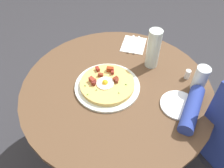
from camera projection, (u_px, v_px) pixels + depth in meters
name	position (u px, v px, depth m)	size (l,w,h in m)	color
ground_plane	(115.00, 149.00, 1.68)	(6.00, 6.00, 0.00)	#2D2D33
dining_table	(116.00, 106.00, 1.29)	(0.99, 0.99, 0.70)	brown
pizza_plate	(107.00, 86.00, 1.16)	(0.34, 0.34, 0.01)	silver
breakfast_pizza	(107.00, 84.00, 1.15)	(0.28, 0.28, 0.05)	tan
bread_plate	(179.00, 105.00, 1.08)	(0.18, 0.18, 0.01)	white
napkin	(134.00, 45.00, 1.40)	(0.17, 0.14, 0.00)	white
fork	(136.00, 45.00, 1.40)	(0.18, 0.01, 0.01)	silver
knife	(131.00, 44.00, 1.40)	(0.18, 0.01, 0.01)	silver
water_glass	(200.00, 79.00, 1.11)	(0.07, 0.07, 0.14)	silver
water_bottle	(153.00, 49.00, 1.20)	(0.07, 0.07, 0.23)	silver
salt_shaker	(188.00, 74.00, 1.19)	(0.03, 0.03, 0.05)	white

